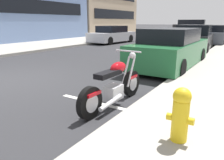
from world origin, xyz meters
The scene contains 11 objects.
ground_plane centered at (0.00, 0.00, 0.00)m, with size 260.00×260.00×0.00m, color #28282B.
sidewalk_far_curb centered at (12.00, 6.65, 0.07)m, with size 120.00×5.00×0.14m, color gray.
parking_stall_stripe centered at (0.00, -3.55, 0.00)m, with size 0.12×2.20×0.01m, color silver.
parked_motorcycle centered at (0.10, -3.79, 0.42)m, with size 2.14×0.62×1.10m.
parked_car_at_intersection centered at (4.57, -3.59, 0.70)m, with size 4.69×1.90×1.47m.
parked_car_across_street centered at (10.05, -3.32, 0.72)m, with size 4.49×2.11×1.53m.
parked_car_far_down_curb centered at (15.17, -3.65, 0.70)m, with size 4.49×2.07×1.46m.
parked_car_second_in_row centered at (21.15, -3.48, 0.61)m, with size 4.24×1.92×1.30m.
crossing_truck centered at (32.84, 1.76, 1.04)m, with size 2.40×5.57×2.00m.
car_opposite_curb centered at (11.81, 3.50, 0.65)m, with size 4.59×2.18×1.38m.
fire_hydrant centered at (-0.82, -5.37, 0.54)m, with size 0.24×0.36×0.75m.
Camera 1 is at (-3.54, -5.98, 1.71)m, focal length 34.41 mm.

